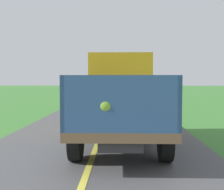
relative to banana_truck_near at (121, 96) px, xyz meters
name	(u,v)px	position (x,y,z in m)	size (l,w,h in m)	color
banana_truck_near	(121,96)	(0.00, 0.00, 0.00)	(2.38, 5.84, 2.80)	#2D2D30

